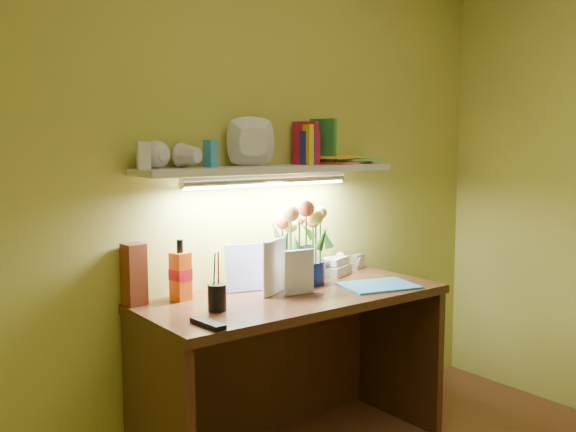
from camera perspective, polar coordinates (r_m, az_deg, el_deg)
The scene contains 13 objects.
desk at distance 2.99m, azimuth 0.57°, elevation -13.92°, with size 1.40×0.60×0.75m, color #33200D.
flower_bouquet at distance 3.06m, azimuth 1.25°, elevation -2.42°, with size 0.24×0.24×0.39m, color #0A0D34, non-canonical shape.
telephone at distance 3.28m, azimuth 4.02°, elevation -4.35°, with size 0.17×0.13×0.10m, color beige, non-canonical shape.
desk_clock at distance 3.45m, azimuth 6.24°, elevation -4.04°, with size 0.08×0.04×0.08m, color silver.
whisky_bottle at distance 2.78m, azimuth -9.54°, elevation -4.75°, with size 0.07×0.07×0.26m, color #C34A0A, non-canonical shape.
whisky_box at distance 2.74m, azimuth -13.52°, elevation -5.07°, with size 0.08×0.08×0.26m, color #612612.
pen_cup at distance 2.60m, azimuth -6.34°, elevation -6.40°, with size 0.08×0.08×0.18m, color black.
art_card at distance 2.94m, azimuth -3.49°, elevation -4.56°, with size 0.21×0.04×0.21m, color white, non-canonical shape.
tv_remote at distance 2.41m, azimuth -7.13°, elevation -9.47°, with size 0.05×0.17×0.02m, color black.
blue_folder at distance 3.05m, azimuth 8.04°, elevation -6.14°, with size 0.33×0.25×0.01m, color teal.
desk_book_a at distance 2.77m, azimuth -2.16°, elevation -4.86°, with size 0.18×0.02×0.25m, color silver.
desk_book_b at distance 2.82m, azimuth -0.26°, elevation -5.15°, with size 0.15×0.02×0.20m, color silver.
wall_shelf at distance 2.96m, azimuth -1.44°, elevation 4.86°, with size 1.31×0.35×0.25m.
Camera 1 is at (-1.71, -1.02, 1.43)m, focal length 40.00 mm.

